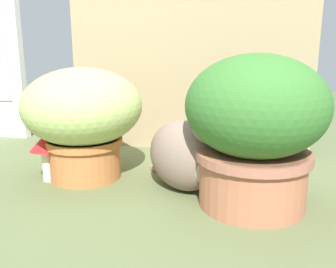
# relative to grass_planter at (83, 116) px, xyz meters

# --- Properties ---
(ground_plane) EXTENTS (6.00, 6.00, 0.00)m
(ground_plane) POSITION_rel_grass_planter_xyz_m (0.22, -0.14, -0.22)
(ground_plane) COLOR #5A653F
(cardboard_backdrop) EXTENTS (1.03, 0.03, 0.85)m
(cardboard_backdrop) POSITION_rel_grass_planter_xyz_m (0.27, 0.43, 0.21)
(cardboard_backdrop) COLOR tan
(cardboard_backdrop) RESTS_ON ground
(grass_planter) EXTENTS (0.40, 0.40, 0.38)m
(grass_planter) POSITION_rel_grass_planter_xyz_m (0.00, 0.00, 0.00)
(grass_planter) COLOR #BE6E3C
(grass_planter) RESTS_ON ground
(leafy_planter) EXTENTS (0.38, 0.38, 0.43)m
(leafy_planter) POSITION_rel_grass_planter_xyz_m (0.56, -0.10, 0.01)
(leafy_planter) COLOR #AE684A
(leafy_planter) RESTS_ON ground
(cat) EXTENTS (0.32, 0.32, 0.32)m
(cat) POSITION_rel_grass_planter_xyz_m (0.36, -0.03, -0.09)
(cat) COLOR #836A5E
(cat) RESTS_ON ground
(mushroom_ornament_red) EXTENTS (0.11, 0.11, 0.16)m
(mushroom_ornament_red) POSITION_rel_grass_planter_xyz_m (-0.11, -0.06, -0.10)
(mushroom_ornament_red) COLOR #EDE2C4
(mushroom_ornament_red) RESTS_ON ground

